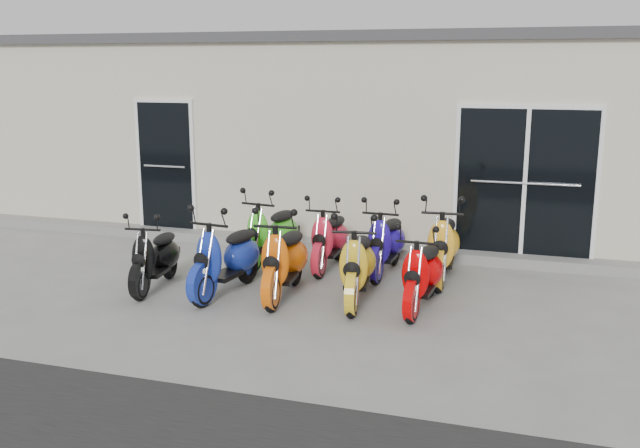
{
  "coord_description": "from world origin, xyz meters",
  "views": [
    {
      "loc": [
        2.82,
        -8.37,
        2.86
      ],
      "look_at": [
        0.0,
        0.6,
        0.75
      ],
      "focal_mm": 40.0,
      "sensor_mm": 36.0,
      "label": 1
    }
  ],
  "objects_px": {
    "scooter_front_black": "(155,249)",
    "scooter_back_blue": "(386,234)",
    "scooter_front_blue": "(226,248)",
    "scooter_back_red": "(330,230)",
    "scooter_front_red": "(422,264)",
    "scooter_back_yellow": "(444,236)",
    "scooter_front_orange_a": "(284,250)",
    "scooter_back_green": "(271,225)",
    "scooter_front_orange_b": "(358,255)"
  },
  "relations": [
    {
      "from": "scooter_front_blue",
      "to": "scooter_back_green",
      "type": "distance_m",
      "value": 1.45
    },
    {
      "from": "scooter_front_red",
      "to": "scooter_front_blue",
      "type": "bearing_deg",
      "value": -173.14
    },
    {
      "from": "scooter_front_orange_b",
      "to": "scooter_back_yellow",
      "type": "distance_m",
      "value": 1.51
    },
    {
      "from": "scooter_back_blue",
      "to": "scooter_front_orange_a",
      "type": "bearing_deg",
      "value": -124.13
    },
    {
      "from": "scooter_front_blue",
      "to": "scooter_front_red",
      "type": "height_order",
      "value": "scooter_front_blue"
    },
    {
      "from": "scooter_front_blue",
      "to": "scooter_front_red",
      "type": "relative_size",
      "value": 1.09
    },
    {
      "from": "scooter_front_red",
      "to": "scooter_back_yellow",
      "type": "relative_size",
      "value": 0.9
    },
    {
      "from": "scooter_front_orange_a",
      "to": "scooter_back_yellow",
      "type": "distance_m",
      "value": 2.22
    },
    {
      "from": "scooter_back_green",
      "to": "scooter_back_yellow",
      "type": "distance_m",
      "value": 2.49
    },
    {
      "from": "scooter_front_orange_a",
      "to": "scooter_front_red",
      "type": "distance_m",
      "value": 1.72
    },
    {
      "from": "scooter_front_blue",
      "to": "scooter_back_red",
      "type": "bearing_deg",
      "value": 65.69
    },
    {
      "from": "scooter_front_black",
      "to": "scooter_front_red",
      "type": "distance_m",
      "value": 3.44
    },
    {
      "from": "scooter_front_orange_a",
      "to": "scooter_back_yellow",
      "type": "bearing_deg",
      "value": 31.39
    },
    {
      "from": "scooter_front_orange_b",
      "to": "scooter_back_red",
      "type": "bearing_deg",
      "value": 111.76
    },
    {
      "from": "scooter_front_orange_a",
      "to": "scooter_front_blue",
      "type": "bearing_deg",
      "value": -176.99
    },
    {
      "from": "scooter_back_blue",
      "to": "scooter_back_red",
      "type": "bearing_deg",
      "value": -179.44
    },
    {
      "from": "scooter_back_red",
      "to": "scooter_front_red",
      "type": "bearing_deg",
      "value": -41.74
    },
    {
      "from": "scooter_front_orange_a",
      "to": "scooter_back_red",
      "type": "bearing_deg",
      "value": 78.14
    },
    {
      "from": "scooter_front_orange_b",
      "to": "scooter_back_red",
      "type": "relative_size",
      "value": 1.07
    },
    {
      "from": "scooter_front_blue",
      "to": "scooter_back_yellow",
      "type": "height_order",
      "value": "scooter_back_yellow"
    },
    {
      "from": "scooter_front_blue",
      "to": "scooter_front_orange_b",
      "type": "relative_size",
      "value": 1.01
    },
    {
      "from": "scooter_front_black",
      "to": "scooter_back_green",
      "type": "bearing_deg",
      "value": 49.28
    },
    {
      "from": "scooter_front_black",
      "to": "scooter_front_blue",
      "type": "relative_size",
      "value": 0.88
    },
    {
      "from": "scooter_front_blue",
      "to": "scooter_back_red",
      "type": "xyz_separation_m",
      "value": [
        0.91,
        1.5,
        -0.05
      ]
    },
    {
      "from": "scooter_front_blue",
      "to": "scooter_back_green",
      "type": "relative_size",
      "value": 1.02
    },
    {
      "from": "scooter_front_black",
      "to": "scooter_back_yellow",
      "type": "bearing_deg",
      "value": 15.99
    },
    {
      "from": "scooter_front_red",
      "to": "scooter_back_red",
      "type": "bearing_deg",
      "value": 142.27
    },
    {
      "from": "scooter_front_blue",
      "to": "scooter_front_orange_b",
      "type": "height_order",
      "value": "scooter_front_blue"
    },
    {
      "from": "scooter_front_blue",
      "to": "scooter_front_orange_a",
      "type": "bearing_deg",
      "value": 14.85
    },
    {
      "from": "scooter_front_orange_a",
      "to": "scooter_back_blue",
      "type": "relative_size",
      "value": 1.07
    },
    {
      "from": "scooter_front_orange_b",
      "to": "scooter_back_red",
      "type": "distance_m",
      "value": 1.52
    },
    {
      "from": "scooter_back_green",
      "to": "scooter_back_blue",
      "type": "height_order",
      "value": "scooter_back_green"
    },
    {
      "from": "scooter_back_blue",
      "to": "scooter_back_yellow",
      "type": "height_order",
      "value": "scooter_back_yellow"
    },
    {
      "from": "scooter_back_blue",
      "to": "scooter_back_yellow",
      "type": "bearing_deg",
      "value": -2.78
    },
    {
      "from": "scooter_back_red",
      "to": "scooter_back_yellow",
      "type": "distance_m",
      "value": 1.62
    },
    {
      "from": "scooter_front_orange_a",
      "to": "scooter_back_yellow",
      "type": "relative_size",
      "value": 0.99
    },
    {
      "from": "scooter_front_orange_b",
      "to": "scooter_front_red",
      "type": "height_order",
      "value": "scooter_front_orange_b"
    },
    {
      "from": "scooter_front_orange_a",
      "to": "scooter_back_blue",
      "type": "xyz_separation_m",
      "value": [
        1.0,
        1.38,
        -0.04
      ]
    },
    {
      "from": "scooter_front_orange_a",
      "to": "scooter_front_orange_b",
      "type": "distance_m",
      "value": 0.92
    },
    {
      "from": "scooter_front_blue",
      "to": "scooter_front_orange_a",
      "type": "height_order",
      "value": "scooter_front_orange_a"
    },
    {
      "from": "scooter_back_green",
      "to": "scooter_back_red",
      "type": "relative_size",
      "value": 1.06
    },
    {
      "from": "scooter_front_orange_a",
      "to": "scooter_back_green",
      "type": "bearing_deg",
      "value": 112.48
    },
    {
      "from": "scooter_back_red",
      "to": "scooter_back_yellow",
      "type": "bearing_deg",
      "value": -3.83
    },
    {
      "from": "scooter_front_blue",
      "to": "scooter_back_green",
      "type": "bearing_deg",
      "value": 95.42
    },
    {
      "from": "scooter_front_black",
      "to": "scooter_front_orange_a",
      "type": "bearing_deg",
      "value": -1.2
    },
    {
      "from": "scooter_back_blue",
      "to": "scooter_front_red",
      "type": "bearing_deg",
      "value": -59.51
    },
    {
      "from": "scooter_front_black",
      "to": "scooter_back_blue",
      "type": "relative_size",
      "value": 0.93
    },
    {
      "from": "scooter_back_red",
      "to": "scooter_back_yellow",
      "type": "height_order",
      "value": "scooter_back_yellow"
    },
    {
      "from": "scooter_front_red",
      "to": "scooter_back_red",
      "type": "xyz_separation_m",
      "value": [
        -1.55,
        1.33,
        0.0
      ]
    },
    {
      "from": "scooter_back_blue",
      "to": "scooter_back_yellow",
      "type": "distance_m",
      "value": 0.8
    }
  ]
}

